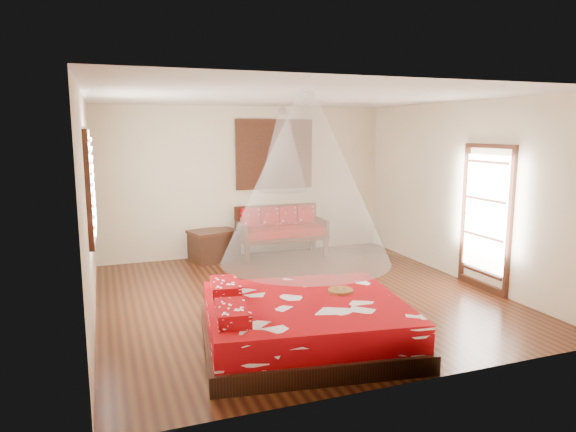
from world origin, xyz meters
The scene contains 10 objects.
room centered at (0.00, 0.00, 1.40)m, with size 5.54×5.54×2.84m.
bed centered at (-0.57, -1.57, 0.25)m, with size 2.49×2.31×0.65m.
daybed centered at (0.55, 2.38, 0.52)m, with size 1.65×0.73×0.94m.
storage_chest centered at (-0.72, 2.45, 0.28)m, with size 0.95×0.79×0.56m.
shutter_panel centered at (0.55, 2.72, 1.90)m, with size 1.52×0.06×1.32m.
window_left centered at (-2.71, 0.20, 1.70)m, with size 0.10×1.74×1.34m.
glazed_door centered at (2.72, -0.60, 1.07)m, with size 0.08×1.02×2.16m.
wine_tray centered at (-0.04, -1.42, 0.56)m, with size 0.29×0.29×0.23m.
mosquito_net_main centered at (-0.55, -1.58, 1.85)m, with size 1.84×1.84×1.80m, color white.
mosquito_net_daybed centered at (0.55, 2.25, 2.00)m, with size 0.89×0.89×1.50m, color white.
Camera 1 is at (-2.58, -6.59, 2.36)m, focal length 32.00 mm.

